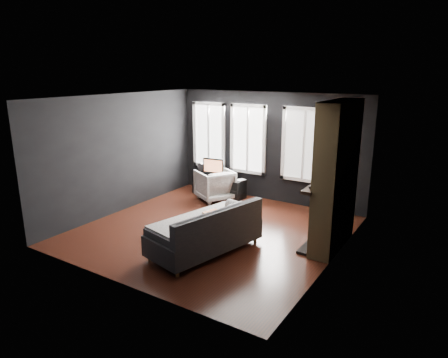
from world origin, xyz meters
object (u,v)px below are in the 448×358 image
Objects in this scene: monitor at (214,166)px; mug at (229,177)px; media_console at (219,186)px; mantel_vase at (330,171)px; armchair at (215,183)px; book at (239,175)px; sofa at (205,228)px.

monitor is 0.61m from mug.
media_console is 0.55m from monitor.
mantel_vase is at bearing -26.21° from monitor.
mantel_vase reaches higher than armchair.
mantel_vase is at bearing 107.38° from armchair.
media_console is (-0.10, 0.34, -0.18)m from armchair.
monitor is 0.78m from book.
monitor is (-0.30, 0.39, 0.34)m from armchair.
sofa is at bearing 60.30° from armchair.
mantel_vase is (2.89, -0.97, 0.76)m from mug.
sofa is at bearing -58.43° from media_console.
mug is at bearing -147.43° from book.
sofa is at bearing -70.56° from book.
mug is at bearing -21.18° from monitor.
mantel_vase is (1.62, 1.91, 0.87)m from sofa.
mantel_vase is (2.68, -1.10, 0.71)m from book.
sofa reaches higher than mug.
mantel_vase is at bearing -18.59° from mug.
book is at bearing 7.92° from media_console.
mug is at bearing 126.96° from sofa.
mantel_vase reaches higher than monitor.
sofa is 3.20m from book.
armchair is at bearing 167.38° from mantel_vase.
armchair is at bearing -134.59° from mug.
media_console is at bearing 167.72° from mug.
book is 1.19× the size of mantel_vase.
armchair is 3.35m from mantel_vase.
armchair is 0.60m from monitor.
sofa is 1.44× the size of media_console.
mug is 0.55× the size of book.
book is (0.57, 0.05, 0.36)m from media_console.
book is at bearing 157.69° from mantel_vase.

